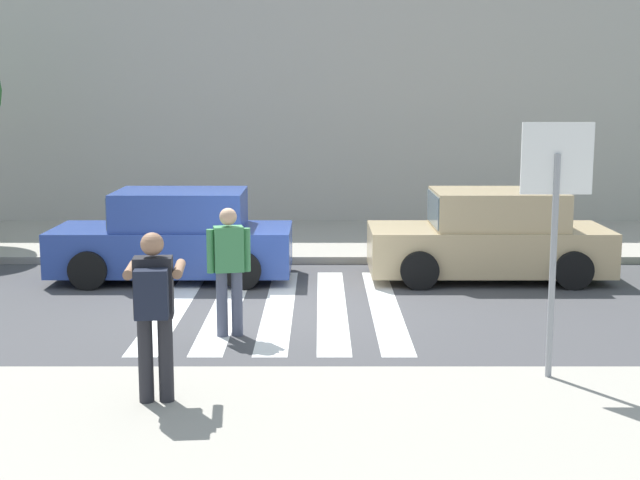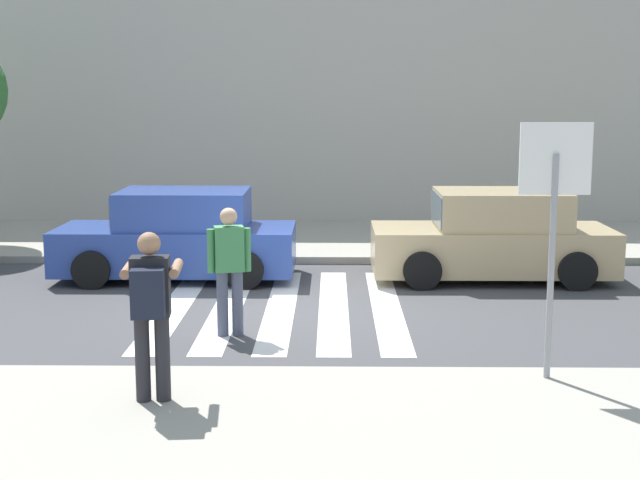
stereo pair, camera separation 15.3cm
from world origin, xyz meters
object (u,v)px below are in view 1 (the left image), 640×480
object	(u,v)px
photographer_with_backpack	(155,302)
parked_car_blue	(177,238)
parked_car_tan	(492,238)
pedestrian_crossing	(230,264)
stop_sign	(557,193)

from	to	relation	value
photographer_with_backpack	parked_car_blue	bearing A→B (deg)	97.44
parked_car_tan	pedestrian_crossing	bearing A→B (deg)	-138.31
photographer_with_backpack	parked_car_tan	distance (m)	8.12
stop_sign	parked_car_tan	distance (m)	6.03
parked_car_tan	parked_car_blue	bearing A→B (deg)	180.00
parked_car_blue	parked_car_tan	xyz separation A→B (m)	(5.47, -0.00, 0.00)
stop_sign	pedestrian_crossing	bearing A→B (deg)	150.04
stop_sign	pedestrian_crossing	size ratio (longest dim) A/B	1.60
photographer_with_backpack	pedestrian_crossing	xyz separation A→B (m)	(0.44, 2.97, -0.19)
pedestrian_crossing	parked_car_blue	world-z (taller)	pedestrian_crossing
stop_sign	pedestrian_crossing	xyz separation A→B (m)	(-3.71, 2.14, -1.19)
stop_sign	parked_car_tan	world-z (taller)	stop_sign
photographer_with_backpack	parked_car_blue	distance (m)	6.75
stop_sign	parked_car_tan	bearing A→B (deg)	85.60
parked_car_blue	parked_car_tan	size ratio (longest dim) A/B	1.00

